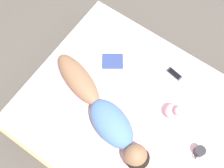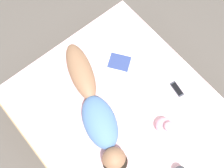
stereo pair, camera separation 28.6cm
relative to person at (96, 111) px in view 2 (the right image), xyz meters
name	(u,v)px [view 2 (the right image)]	position (x,y,z in m)	size (l,w,h in m)	color
ground_plane	(124,131)	(-0.19, 0.19, -0.64)	(12.00, 12.00, 0.00)	#4C4742
bed	(125,124)	(-0.19, 0.19, -0.37)	(1.66, 2.03, 0.55)	tan
person	(96,111)	(0.00, 0.00, 0.00)	(0.62, 1.29, 0.20)	brown
open_magazine	(123,51)	(-0.60, -0.34, -0.09)	(0.59, 0.54, 0.01)	white
cell_phone	(177,89)	(-0.73, 0.29, -0.08)	(0.09, 0.17, 0.01)	#333842
plush_toy	(164,125)	(-0.38, 0.48, -0.01)	(0.14, 0.16, 0.19)	#DB9EB2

